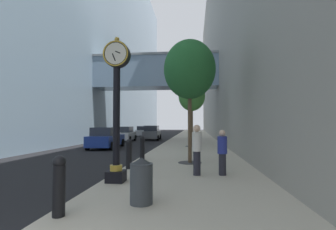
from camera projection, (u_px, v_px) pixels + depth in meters
ground_plane at (169, 141)px, 29.20m from camera, size 110.00×110.00×0.00m
sidewalk_right at (193, 139)px, 31.90m from camera, size 5.45×80.00×0.14m
building_block_left at (80, 18)px, 34.02m from camera, size 22.67×80.00×32.51m
building_block_right at (250, 31)px, 31.61m from camera, size 9.00×80.00×27.21m
street_clock at (116, 102)px, 8.00m from camera, size 0.84×0.55×4.61m
bollard_nearest at (59, 184)px, 4.99m from camera, size 0.26×0.26×1.20m
bollard_third at (129, 153)px, 10.26m from camera, size 0.26×0.26×1.20m
bollard_fourth at (142, 147)px, 12.90m from camera, size 0.26×0.26×1.20m
street_tree_near at (190, 70)px, 11.94m from camera, size 2.44×2.44×5.81m
street_tree_mid_near at (192, 96)px, 20.46m from camera, size 2.15×2.15×5.34m
trash_bin at (141, 180)px, 5.77m from camera, size 0.53×0.53×1.05m
pedestrian_walking at (222, 151)px, 8.99m from camera, size 0.34×0.34×1.61m
pedestrian_by_clock at (197, 148)px, 8.98m from camera, size 0.41×0.41×1.79m
car_grey_near at (152, 133)px, 30.83m from camera, size 2.09×4.19×1.75m
car_white_mid at (125, 134)px, 28.32m from camera, size 2.08×4.13×1.66m
car_silver_far at (144, 131)px, 39.25m from camera, size 2.01×4.29×1.61m
car_blue_trailing at (106, 138)px, 20.33m from camera, size 2.18×4.75×1.68m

